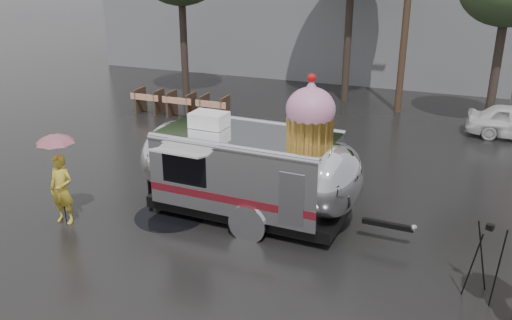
% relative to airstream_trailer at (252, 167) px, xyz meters
% --- Properties ---
extents(ground, '(120.00, 120.00, 0.00)m').
position_rel_airstream_trailer_xyz_m(ground, '(-0.51, -2.72, -1.35)').
color(ground, black).
rests_on(ground, ground).
extents(puddles, '(4.22, 4.37, 0.01)m').
position_rel_airstream_trailer_xyz_m(puddles, '(-1.28, 0.75, -1.34)').
color(puddles, black).
rests_on(puddles, ground).
extents(barricade_row, '(4.30, 0.80, 1.00)m').
position_rel_airstream_trailer_xyz_m(barricade_row, '(-6.06, 7.24, -0.83)').
color(barricade_row, '#473323').
rests_on(barricade_row, ground).
extents(airstream_trailer, '(7.14, 2.78, 3.84)m').
position_rel_airstream_trailer_xyz_m(airstream_trailer, '(0.00, 0.00, 0.00)').
color(airstream_trailer, silver).
rests_on(airstream_trailer, ground).
extents(person_left, '(0.65, 0.45, 1.75)m').
position_rel_airstream_trailer_xyz_m(person_left, '(-4.16, -1.98, -0.47)').
color(person_left, gold).
rests_on(person_left, ground).
extents(umbrella_pink, '(1.10, 1.10, 2.30)m').
position_rel_airstream_trailer_xyz_m(umbrella_pink, '(-4.16, -1.98, 0.58)').
color(umbrella_pink, pink).
rests_on(umbrella_pink, ground).
extents(tripod, '(0.64, 0.60, 1.57)m').
position_rel_airstream_trailer_xyz_m(tripod, '(5.37, -1.53, -0.41)').
color(tripod, black).
rests_on(tripod, ground).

